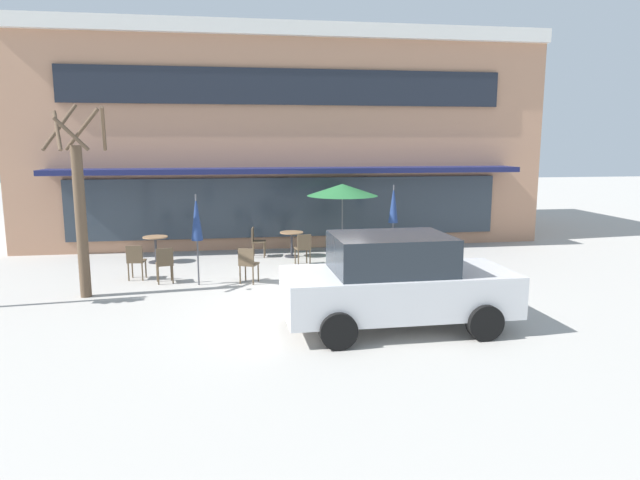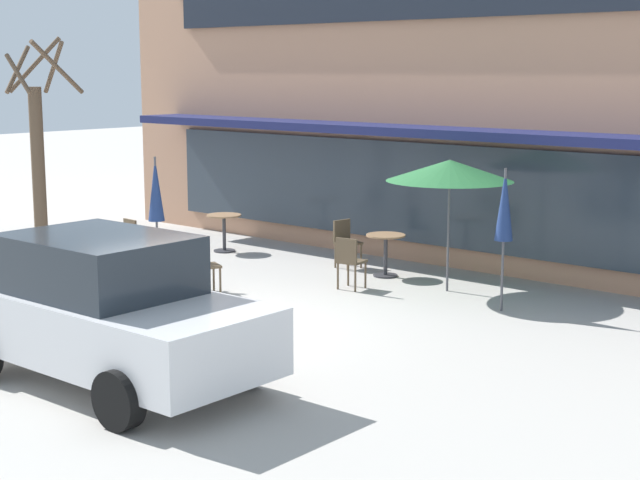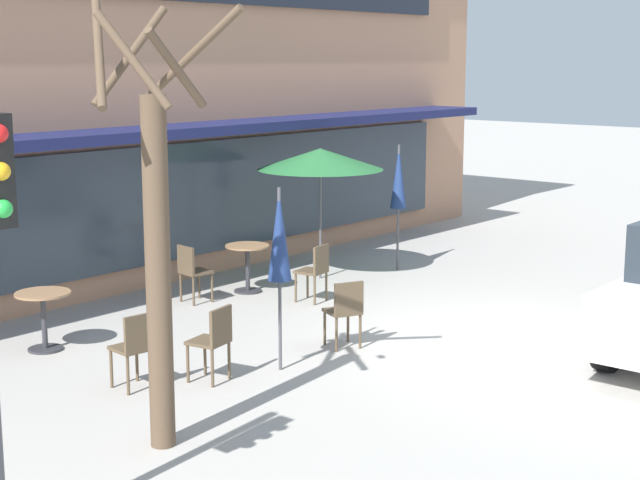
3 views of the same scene
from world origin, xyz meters
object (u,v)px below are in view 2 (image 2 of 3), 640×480
object	(u,v)px
patio_umbrella_green_folded	(156,190)
cafe_chair_0	(202,263)
cafe_chair_2	(349,259)
cafe_chair_3	(135,238)
patio_umbrella_corner_open	(504,206)
street_tree	(39,162)
cafe_table_streetside	(386,248)
cafe_chair_1	(141,246)
parked_sedan	(106,310)
cafe_table_near_wall	(224,226)
patio_umbrella_cream_folded	(450,171)
cafe_chair_4	(345,240)

from	to	relation	value
patio_umbrella_green_folded	cafe_chair_0	size ratio (longest dim) A/B	2.47
patio_umbrella_green_folded	cafe_chair_2	size ratio (longest dim) A/B	2.47
cafe_chair_3	patio_umbrella_green_folded	bearing A→B (deg)	-25.82
patio_umbrella_corner_open	street_tree	bearing A→B (deg)	-159.96
cafe_table_streetside	cafe_chair_0	size ratio (longest dim) A/B	0.85
cafe_chair_0	cafe_chair_2	xyz separation A→B (m)	(1.60, 1.86, 0.00)
patio_umbrella_green_folded	cafe_chair_3	xyz separation A→B (m)	(-1.57, 0.76, -1.10)
cafe_chair_1	cafe_chair_0	bearing A→B (deg)	-9.26
cafe_chair_2	cafe_chair_3	size ratio (longest dim) A/B	1.00
cafe_chair_0	parked_sedan	xyz separation A→B (m)	(2.58, -3.84, 0.35)
cafe_chair_2	cafe_chair_3	distance (m)	4.48
parked_sedan	street_tree	xyz separation A→B (m)	(-6.21, 3.21, 1.12)
patio_umbrella_green_folded	cafe_chair_3	world-z (taller)	patio_umbrella_green_folded
cafe_table_near_wall	patio_umbrella_corner_open	size ratio (longest dim) A/B	0.35
cafe_chair_1	cafe_chair_2	world-z (taller)	same
patio_umbrella_green_folded	cafe_chair_1	size ratio (longest dim) A/B	2.47
cafe_table_streetside	cafe_chair_0	distance (m)	3.41
cafe_table_streetside	cafe_chair_3	world-z (taller)	cafe_chair_3
patio_umbrella_cream_folded	patio_umbrella_green_folded	bearing A→B (deg)	-145.52
patio_umbrella_cream_folded	cafe_chair_1	distance (m)	5.72
cafe_table_streetside	cafe_chair_3	distance (m)	4.76
patio_umbrella_corner_open	parked_sedan	xyz separation A→B (m)	(-1.71, -6.09, -0.75)
patio_umbrella_green_folded	cafe_chair_1	xyz separation A→B (m)	(-0.82, 0.29, -1.10)
cafe_chair_4	parked_sedan	bearing A→B (deg)	-72.58
cafe_chair_2	cafe_chair_1	bearing A→B (deg)	-156.99
cafe_chair_0	cafe_chair_2	world-z (taller)	same
cafe_table_streetside	parked_sedan	distance (m)	7.06
patio_umbrella_cream_folded	cafe_chair_4	bearing A→B (deg)	170.93
cafe_table_near_wall	cafe_chair_3	world-z (taller)	cafe_chair_3
cafe_chair_0	cafe_table_streetside	bearing A→B (deg)	65.60
parked_sedan	cafe_chair_1	bearing A→B (deg)	137.73
street_tree	cafe_chair_4	bearing A→B (deg)	44.38
cafe_table_near_wall	patio_umbrella_cream_folded	distance (m)	5.63
patio_umbrella_green_folded	patio_umbrella_cream_folded	distance (m)	4.98
cafe_chair_0	cafe_chair_4	bearing A→B (deg)	83.76
patio_umbrella_corner_open	cafe_chair_4	size ratio (longest dim) A/B	2.47
cafe_chair_1	patio_umbrella_green_folded	bearing A→B (deg)	-19.26
cafe_table_near_wall	cafe_chair_3	bearing A→B (deg)	-96.22
cafe_chair_3	parked_sedan	xyz separation A→B (m)	(5.34, -4.64, 0.35)
cafe_table_near_wall	cafe_chair_3	distance (m)	2.09
cafe_table_near_wall	cafe_chair_2	bearing A→B (deg)	-13.90
cafe_table_streetside	cafe_chair_2	xyz separation A→B (m)	(0.19, -1.25, 0.01)
cafe_chair_3	cafe_chair_4	bearing A→B (deg)	38.31
patio_umbrella_corner_open	street_tree	distance (m)	8.44
cafe_table_streetside	patio_umbrella_green_folded	xyz separation A→B (m)	(-2.60, -3.07, 1.11)
cafe_table_near_wall	patio_umbrella_corner_open	distance (m)	6.94
cafe_chair_3	cafe_chair_4	world-z (taller)	same
patio_umbrella_cream_folded	cafe_chair_3	xyz separation A→B (m)	(-5.66, -2.05, -1.50)
patio_umbrella_green_folded	cafe_chair_1	distance (m)	1.40
cafe_table_near_wall	patio_umbrella_green_folded	size ratio (longest dim) A/B	0.35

